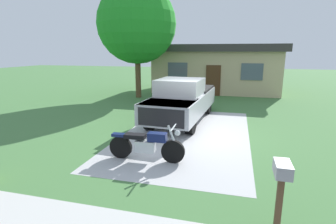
% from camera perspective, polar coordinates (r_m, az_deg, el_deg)
% --- Properties ---
extents(ground_plane, '(80.00, 80.00, 0.00)m').
position_cam_1_polar(ground_plane, '(9.93, 4.02, -4.80)').
color(ground_plane, '#46773F').
extents(driveway_pad, '(4.54, 7.97, 0.01)m').
position_cam_1_polar(driveway_pad, '(9.93, 4.02, -4.78)').
color(driveway_pad, '#B8B8B8').
rests_on(driveway_pad, ground).
extents(motorcycle, '(2.21, 0.70, 1.09)m').
position_cam_1_polar(motorcycle, '(7.49, -4.63, -7.07)').
color(motorcycle, black).
rests_on(motorcycle, ground).
extents(pickup_truck, '(2.38, 5.74, 1.90)m').
position_cam_1_polar(pickup_truck, '(11.69, 3.21, 2.77)').
color(pickup_truck, black).
rests_on(pickup_truck, ground).
extents(mailbox, '(0.26, 0.48, 1.26)m').
position_cam_1_polar(mailbox, '(4.90, 23.46, -13.10)').
color(mailbox, '#4C3823').
rests_on(mailbox, ground).
extents(shade_tree, '(5.02, 5.02, 7.23)m').
position_cam_1_polar(shade_tree, '(17.67, -6.80, 18.46)').
color(shade_tree, brown).
rests_on(shade_tree, ground).
extents(neighbor_house, '(9.60, 5.60, 3.50)m').
position_cam_1_polar(neighbor_house, '(20.94, 10.47, 9.48)').
color(neighbor_house, tan).
rests_on(neighbor_house, ground).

